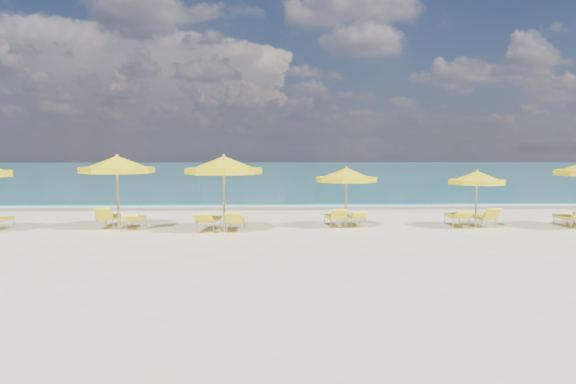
{
  "coord_description": "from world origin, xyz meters",
  "views": [
    {
      "loc": [
        -0.77,
        -19.19,
        2.82
      ],
      "look_at": [
        0.0,
        1.5,
        1.2
      ],
      "focal_mm": 35.0,
      "sensor_mm": 36.0,
      "label": 1
    }
  ],
  "objects": [
    {
      "name": "umbrella_2",
      "position": [
        -5.96,
        0.42,
        2.24
      ],
      "size": [
        3.33,
        3.33,
        2.62
      ],
      "rotation": [
        0.0,
        0.0,
        0.36
      ],
      "color": "tan",
      "rests_on": "ground"
    },
    {
      "name": "lounger_6_left",
      "position": [
        10.07,
        0.38,
        0.21
      ],
      "size": [
        0.61,
        1.63,
        0.78
      ],
      "rotation": [
        0.0,
        0.0,
        0.04
      ],
      "color": "#A5A8AD",
      "rests_on": "ground"
    },
    {
      "name": "umbrella_3",
      "position": [
        -2.22,
        -0.41,
        2.23
      ],
      "size": [
        2.86,
        2.86,
        2.62
      ],
      "rotation": [
        0.0,
        0.0,
        0.11
      ],
      "color": "tan",
      "rests_on": "ground"
    },
    {
      "name": "whitecap_near",
      "position": [
        -6.0,
        17.0,
        0.0
      ],
      "size": [
        14.0,
        0.36,
        0.05
      ],
      "primitive_type": "cube",
      "color": "white",
      "rests_on": "ground"
    },
    {
      "name": "ground_plane",
      "position": [
        0.0,
        0.0,
        0.0
      ],
      "size": [
        120.0,
        120.0,
        0.0
      ],
      "primitive_type": "plane",
      "color": "beige"
    },
    {
      "name": "ocean",
      "position": [
        0.0,
        48.0,
        0.0
      ],
      "size": [
        120.0,
        80.0,
        0.3
      ],
      "primitive_type": "cube",
      "color": "#146E76",
      "rests_on": "ground"
    },
    {
      "name": "lounger_2_right",
      "position": [
        -5.41,
        0.64,
        0.2
      ],
      "size": [
        0.62,
        1.73,
        0.62
      ],
      "rotation": [
        0.0,
        0.0,
        0.04
      ],
      "color": "#A5A8AD",
      "rests_on": "ground"
    },
    {
      "name": "lounger_4_left",
      "position": [
        1.65,
        0.87,
        0.2
      ],
      "size": [
        0.72,
        1.66,
        0.74
      ],
      "rotation": [
        0.0,
        0.0,
        0.12
      ],
      "color": "#A5A8AD",
      "rests_on": "ground"
    },
    {
      "name": "lounger_5_right",
      "position": [
        7.01,
        0.66,
        0.2
      ],
      "size": [
        0.66,
        1.6,
        0.77
      ],
      "rotation": [
        0.0,
        0.0,
        0.08
      ],
      "color": "#A5A8AD",
      "rests_on": "ground"
    },
    {
      "name": "lounger_2_left",
      "position": [
        -6.4,
        0.85,
        0.22
      ],
      "size": [
        0.66,
        1.73,
        0.83
      ],
      "rotation": [
        0.0,
        0.0,
        0.05
      ],
      "color": "#A5A8AD",
      "rests_on": "ground"
    },
    {
      "name": "foam_line",
      "position": [
        0.0,
        8.2,
        0.0
      ],
      "size": [
        120.0,
        1.2,
        0.03
      ],
      "primitive_type": "cube",
      "color": "white",
      "rests_on": "ground"
    },
    {
      "name": "wet_sand_band",
      "position": [
        0.0,
        7.4,
        0.0
      ],
      "size": [
        120.0,
        2.6,
        0.01
      ],
      "primitive_type": "cube",
      "color": "tan",
      "rests_on": "ground"
    },
    {
      "name": "lounger_4_right",
      "position": [
        2.47,
        1.03,
        0.19
      ],
      "size": [
        0.55,
        1.64,
        0.63
      ],
      "rotation": [
        0.0,
        0.0,
        -0.0
      ],
      "color": "#A5A8AD",
      "rests_on": "ground"
    },
    {
      "name": "lounger_5_left",
      "position": [
        6.1,
        0.76,
        0.22
      ],
      "size": [
        0.73,
        1.91,
        0.69
      ],
      "rotation": [
        0.0,
        0.0,
        -0.07
      ],
      "color": "#A5A8AD",
      "rests_on": "ground"
    },
    {
      "name": "umbrella_4",
      "position": [
        2.02,
        0.44,
        1.86
      ],
      "size": [
        2.62,
        2.62,
        2.18
      ],
      "rotation": [
        0.0,
        0.0,
        -0.25
      ],
      "color": "tan",
      "rests_on": "ground"
    },
    {
      "name": "lounger_3_left",
      "position": [
        -2.77,
        0.02,
        0.22
      ],
      "size": [
        0.83,
        1.92,
        0.75
      ],
      "rotation": [
        0.0,
        0.0,
        -0.12
      ],
      "color": "#A5A8AD",
      "rests_on": "ground"
    },
    {
      "name": "whitecap_far",
      "position": [
        8.0,
        24.0,
        0.0
      ],
      "size": [
        18.0,
        0.3,
        0.05
      ],
      "primitive_type": "cube",
      "color": "white",
      "rests_on": "ground"
    },
    {
      "name": "lounger_3_right",
      "position": [
        -1.85,
        -0.01,
        0.2
      ],
      "size": [
        0.62,
        1.66,
        0.74
      ],
      "rotation": [
        0.0,
        0.0,
        -0.04
      ],
      "color": "#A5A8AD",
      "rests_on": "ground"
    },
    {
      "name": "umbrella_5",
      "position": [
        6.61,
        0.23,
        1.77
      ],
      "size": [
        2.05,
        2.05,
        2.07
      ],
      "rotation": [
        0.0,
        0.0,
        -0.0
      ],
      "color": "tan",
      "rests_on": "ground"
    }
  ]
}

